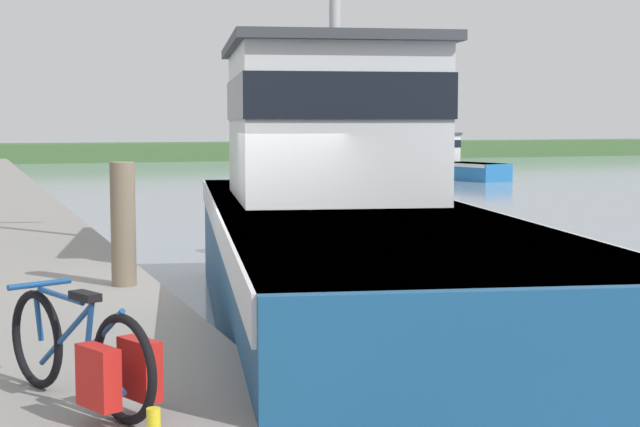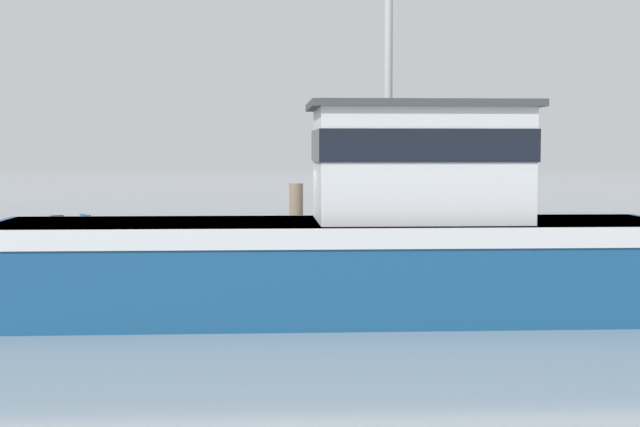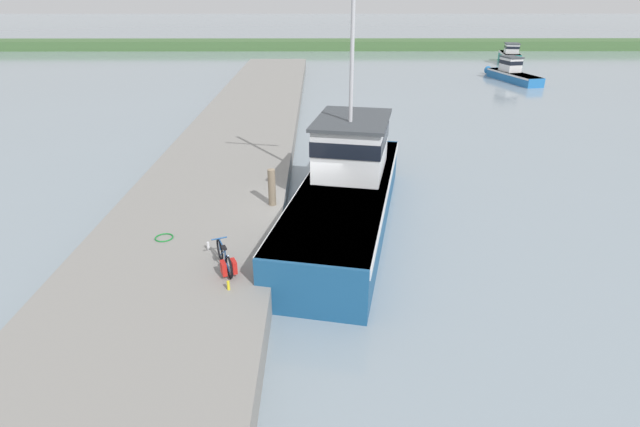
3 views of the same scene
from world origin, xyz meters
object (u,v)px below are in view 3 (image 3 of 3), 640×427
(bicycle_touring, at_px, (226,260))
(water_bottle_on_curb, at_px, (228,285))
(fishing_boat_main, at_px, (348,185))
(boat_red_outer, at_px, (510,56))
(boat_white_moored, at_px, (512,73))
(mooring_post, at_px, (272,187))
(water_bottle_by_bike, at_px, (208,246))

(bicycle_touring, distance_m, water_bottle_on_curb, 0.99)
(fishing_boat_main, distance_m, bicycle_touring, 6.43)
(boat_red_outer, distance_m, water_bottle_on_curb, 53.98)
(water_bottle_on_curb, bearing_deg, boat_white_moored, 60.74)
(fishing_boat_main, bearing_deg, boat_red_outer, 75.26)
(boat_white_moored, height_order, mooring_post, mooring_post)
(fishing_boat_main, xyz_separation_m, mooring_post, (-2.75, -0.70, 0.19))
(boat_red_outer, distance_m, bicycle_touring, 53.24)
(water_bottle_by_bike, xyz_separation_m, water_bottle_on_curb, (0.95, -2.17, -0.00))
(fishing_boat_main, xyz_separation_m, boat_red_outer, (20.95, 41.92, -0.48))
(mooring_post, relative_size, water_bottle_on_curb, 5.28)
(bicycle_touring, bearing_deg, fishing_boat_main, 32.41)
(boat_red_outer, xyz_separation_m, water_bottle_on_curb, (-24.39, -48.16, 0.13))
(mooring_post, bearing_deg, water_bottle_on_curb, -97.14)
(fishing_boat_main, bearing_deg, water_bottle_on_curb, -107.07)
(boat_white_moored, bearing_deg, boat_red_outer, 58.52)
(water_bottle_by_bike, relative_size, water_bottle_on_curb, 1.00)
(mooring_post, xyz_separation_m, water_bottle_on_curb, (-0.69, -5.54, -0.54))
(mooring_post, relative_size, water_bottle_by_bike, 5.26)
(fishing_boat_main, height_order, mooring_post, fishing_boat_main)
(fishing_boat_main, bearing_deg, mooring_post, -153.89)
(water_bottle_by_bike, bearing_deg, water_bottle_on_curb, -66.31)
(boat_white_moored, bearing_deg, bicycle_touring, -133.03)
(bicycle_touring, xyz_separation_m, water_bottle_by_bike, (-0.74, 1.22, -0.20))
(boat_red_outer, relative_size, bicycle_touring, 3.82)
(boat_red_outer, relative_size, water_bottle_on_curb, 24.42)
(boat_white_moored, bearing_deg, fishing_boat_main, -132.21)
(boat_white_moored, distance_m, bicycle_touring, 41.24)
(boat_white_moored, relative_size, water_bottle_by_bike, 31.92)
(fishing_boat_main, height_order, boat_white_moored, fishing_boat_main)
(fishing_boat_main, bearing_deg, bicycle_touring, -112.77)
(fishing_boat_main, distance_m, water_bottle_on_curb, 7.13)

